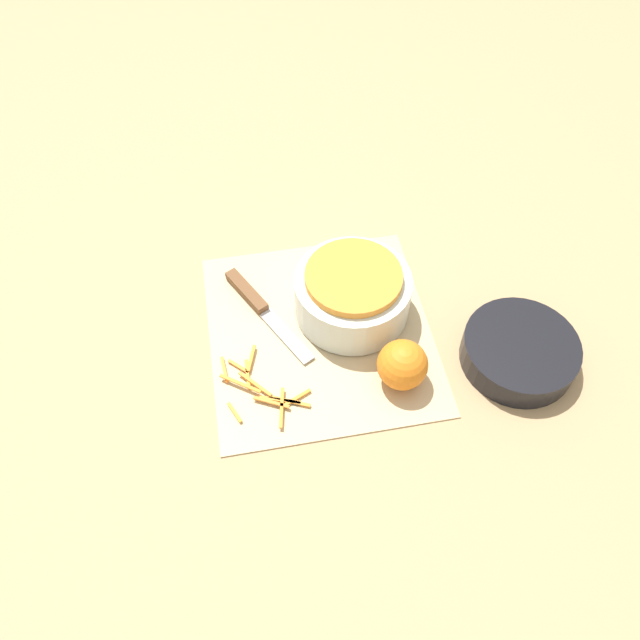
% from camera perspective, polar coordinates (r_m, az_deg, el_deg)
% --- Properties ---
extents(ground_plane, '(4.00, 4.00, 0.00)m').
position_cam_1_polar(ground_plane, '(1.02, 0.00, -1.19)').
color(ground_plane, tan).
extents(cutting_board, '(0.38, 0.36, 0.01)m').
position_cam_1_polar(cutting_board, '(1.02, 0.00, -1.09)').
color(cutting_board, '#CCB284').
rests_on(cutting_board, ground_plane).
extents(bowl_speckled, '(0.19, 0.19, 0.09)m').
position_cam_1_polar(bowl_speckled, '(1.01, 2.99, 2.51)').
color(bowl_speckled, silver).
rests_on(bowl_speckled, cutting_board).
extents(bowl_dark, '(0.18, 0.18, 0.05)m').
position_cam_1_polar(bowl_dark, '(1.02, 17.75, -2.76)').
color(bowl_dark, black).
rests_on(bowl_dark, ground_plane).
extents(knife, '(0.21, 0.12, 0.02)m').
position_cam_1_polar(knife, '(1.05, -6.02, 1.81)').
color(knife, brown).
rests_on(knife, cutting_board).
extents(orange_left, '(0.08, 0.08, 0.08)m').
position_cam_1_polar(orange_left, '(0.95, 7.54, -4.08)').
color(orange_left, orange).
rests_on(orange_left, cutting_board).
extents(peel_pile, '(0.15, 0.14, 0.01)m').
position_cam_1_polar(peel_pile, '(0.96, -5.42, -6.27)').
color(peel_pile, orange).
rests_on(peel_pile, cutting_board).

